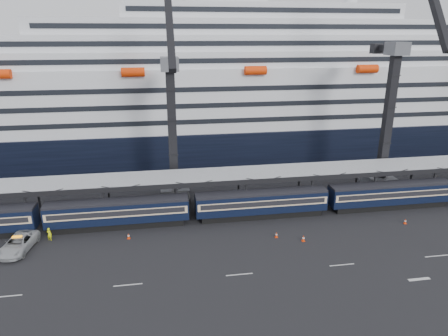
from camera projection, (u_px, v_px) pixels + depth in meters
The scene contains 13 objects.
ground at pixel (343, 246), 49.79m from camera, with size 260.00×260.00×0.00m, color black.
lane_markings at pixel (429, 263), 46.13m from camera, with size 111.00×4.27×0.02m.
train at pixel (284, 201), 57.73m from camera, with size 133.05×3.00×4.05m.
canopy at pixel (306, 171), 61.21m from camera, with size 130.00×6.25×5.53m.
cruise_ship at pixel (253, 95), 88.71m from camera, with size 214.09×28.84×34.00m.
crane_dark_near at pixel (172, 126), 60.33m from camera, with size 4.50×17.75×35.08m.
crane_dark_mid at pixel (390, 111), 64.26m from camera, with size 4.50×18.24×39.64m.
pickup_truck at pixel (18, 244), 48.55m from camera, with size 2.97×6.43×1.79m, color #A1A4A8.
worker at pixel (49, 234), 50.97m from camera, with size 0.63×0.41×1.73m, color #F0FF0D.
traffic_cone_b at pixel (129, 236), 51.51m from camera, with size 0.39×0.39×0.77m.
traffic_cone_c at pixel (303, 238), 50.88m from camera, with size 0.41×0.41×0.83m.
traffic_cone_d at pixel (276, 235), 51.84m from camera, with size 0.38×0.38×0.77m.
traffic_cone_e at pixel (405, 221), 55.59m from camera, with size 0.37×0.37×0.75m.
Camera 1 is at (-21.76, -41.11, 25.13)m, focal length 32.00 mm.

